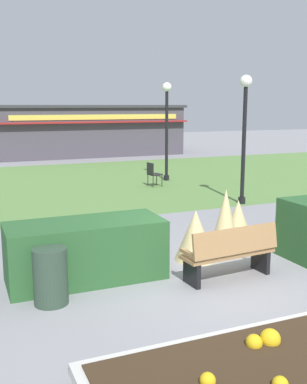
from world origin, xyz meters
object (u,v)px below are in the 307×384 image
(lamppost_mid, at_px, (245,123))
(parked_car_east_slot, at_px, (101,136))
(cafe_chair_west, at_px, (153,172))
(lamppost_far, at_px, (167,119))
(food_kiosk, at_px, (90,130))
(trash_bin, at_px, (50,276))
(park_bench, at_px, (230,252))
(parked_car_center_slot, at_px, (22,138))

(lamppost_mid, bearing_deg, parked_car_east_slot, 84.71)
(lamppost_mid, distance_m, cafe_chair_west, 4.48)
(lamppost_far, height_order, cafe_chair_west, lamppost_far)
(food_kiosk, bearing_deg, lamppost_far, -88.43)
(lamppost_mid, xyz_separation_m, lamppost_far, (-0.29, 4.95, 0.00))
(trash_bin, bearing_deg, lamppost_mid, 36.67)
(lamppost_far, distance_m, food_kiosk, 10.61)
(park_bench, height_order, lamppost_mid, lamppost_mid)
(trash_bin, bearing_deg, parked_car_east_slot, 72.13)
(cafe_chair_west, bearing_deg, parked_car_east_slot, 79.51)
(parked_car_center_slot, xyz_separation_m, parked_car_east_slot, (5.76, -0.00, 0.00))
(food_kiosk, xyz_separation_m, parked_car_center_slot, (-3.13, 6.70, -0.86))
(park_bench, height_order, lamppost_far, lamppost_far)
(trash_bin, relative_size, cafe_chair_west, 0.98)
(park_bench, bearing_deg, parked_car_center_slot, 90.03)
(cafe_chair_west, xyz_separation_m, parked_car_east_slot, (3.41, 18.39, 0.12))
(lamppost_mid, relative_size, trash_bin, 4.40)
(lamppost_mid, relative_size, parked_car_center_slot, 0.88)
(trash_bin, bearing_deg, lamppost_far, 57.12)
(parked_car_center_slot, bearing_deg, trash_bin, -96.32)
(lamppost_mid, xyz_separation_m, parked_car_center_slot, (-3.71, 22.21, -1.79))
(cafe_chair_west, distance_m, parked_car_east_slot, 18.70)
(lamppost_mid, relative_size, cafe_chair_west, 4.31)
(lamppost_far, height_order, food_kiosk, lamppost_far)
(lamppost_far, bearing_deg, trash_bin, -122.88)
(lamppost_far, xyz_separation_m, trash_bin, (-6.44, -9.96, -2.00))
(lamppost_far, distance_m, trash_bin, 12.02)
(park_bench, bearing_deg, food_kiosk, 81.45)
(food_kiosk, distance_m, parked_car_center_slot, 7.44)
(parked_car_center_slot, height_order, parked_car_east_slot, same)
(trash_bin, height_order, cafe_chair_west, cafe_chair_west)
(trash_bin, xyz_separation_m, food_kiosk, (6.15, 20.52, 1.07))
(park_bench, xyz_separation_m, trash_bin, (-3.03, 0.19, -0.04))
(lamppost_far, height_order, parked_car_east_slot, lamppost_far)
(lamppost_far, height_order, trash_bin, lamppost_far)
(park_bench, relative_size, cafe_chair_west, 1.95)
(lamppost_far, xyz_separation_m, cafe_chair_west, (-1.06, -1.12, -1.91))
(lamppost_far, distance_m, cafe_chair_west, 2.46)
(parked_car_center_slot, bearing_deg, lamppost_far, -78.79)
(trash_bin, height_order, parked_car_east_slot, parked_car_east_slot)
(parked_car_east_slot, bearing_deg, park_bench, -101.84)
(lamppost_mid, bearing_deg, trash_bin, -143.33)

